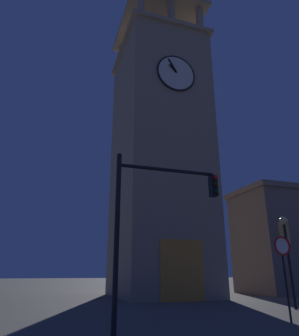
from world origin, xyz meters
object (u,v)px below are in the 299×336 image
at_px(clocktower, 159,155).
at_px(street_lamp, 287,242).
at_px(traffic_signal_mid, 153,211).
at_px(no_horn_sign, 283,253).

xyz_separation_m(clocktower, street_lamp, (-3.71, 10.35, -8.60)).
xyz_separation_m(traffic_signal_mid, street_lamp, (-9.45, -4.94, -0.31)).
bearing_deg(traffic_signal_mid, street_lamp, -152.43).
xyz_separation_m(traffic_signal_mid, no_horn_sign, (-5.91, -1.22, -1.16)).
relative_size(street_lamp, no_horn_sign, 1.50).
bearing_deg(no_horn_sign, traffic_signal_mid, 11.65).
bearing_deg(traffic_signal_mid, clocktower, -110.60).
height_order(traffic_signal_mid, no_horn_sign, traffic_signal_mid).
bearing_deg(no_horn_sign, clocktower, -89.33).
relative_size(traffic_signal_mid, no_horn_sign, 1.71).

